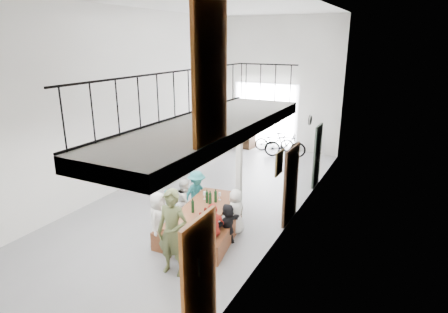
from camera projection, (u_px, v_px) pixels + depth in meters
The scene contains 24 objects.
floor at pixel (206, 197), 11.30m from camera, with size 12.00×12.00×0.00m, color gray.
room_walls at pixel (204, 77), 10.24m from camera, with size 12.00×12.00×12.00m.
gateway_portal at pixel (265, 116), 16.11m from camera, with size 2.80×0.08×2.80m, color white.
right_wall_decor at pixel (271, 176), 8.02m from camera, with size 0.07×8.28×5.07m.
balcony at pixel (213, 129), 6.90m from camera, with size 1.52×5.62×4.00m.
tasting_table at pixel (204, 211), 8.72m from camera, with size 1.27×2.52×0.79m.
bench_inner at pixel (179, 225), 9.10m from camera, with size 0.30×1.90×0.44m, color brown.
bench_wall at pixel (226, 234), 8.67m from camera, with size 0.26×1.98×0.45m, color brown.
tableware at pixel (207, 202), 8.69m from camera, with size 0.67×1.26×0.35m.
side_bench at pixel (158, 169), 13.16m from camera, with size 0.33×1.50×0.42m, color brown.
oak_barrel at pixel (211, 143), 15.66m from camera, with size 0.56×0.56×0.82m.
serving_counter at pixel (234, 134), 16.71m from camera, with size 1.95×0.54×1.03m, color #321D12.
counter_bottles at pixel (234, 120), 16.51m from camera, with size 1.69×0.29×0.28m.
guest_left_a at pixel (158, 220), 8.43m from camera, with size 0.64×0.42×1.32m, color silver.
guest_left_b at pixel (171, 213), 8.86m from camera, with size 0.44×0.29×1.22m, color teal.
guest_left_c at pixel (185, 201), 9.53m from camera, with size 0.58×0.45×1.20m, color silver.
guest_left_d at pixel (197, 194), 9.88m from camera, with size 0.83×0.48×1.28m, color teal.
guest_right_a at pixel (213, 230), 8.09m from camera, with size 0.71×0.30×1.22m, color red.
guest_right_b at pixel (228, 224), 8.55m from camera, with size 0.93×0.30×1.01m, color black.
guest_right_c at pixel (236, 211), 9.05m from camera, with size 0.55×0.36×1.13m, color silver.
host_standing at pixel (173, 233), 7.37m from camera, with size 0.66×0.43×1.80m, color #4E5630.
potted_plant at pixel (293, 196), 10.86m from camera, with size 0.36×0.31×0.40m, color #185419.
bicycle_near at pixel (274, 141), 15.87m from camera, with size 0.57×1.62×0.85m, color black.
bicycle_far at pixel (285, 145), 15.03m from camera, with size 0.47×1.66×1.00m, color black.
Camera 1 is at (5.22, -9.04, 4.52)m, focal length 30.00 mm.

